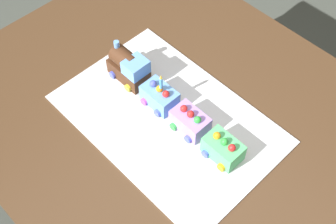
{
  "coord_description": "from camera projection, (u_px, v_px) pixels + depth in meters",
  "views": [
    {
      "loc": [
        0.44,
        -0.52,
        1.76
      ],
      "look_at": [
        -0.07,
        -0.03,
        0.77
      ],
      "focal_mm": 48.1,
      "sensor_mm": 36.0,
      "label": 1
    }
  ],
  "objects": [
    {
      "name": "cake_locomotive",
      "position": [
        129.0,
        67.0,
        1.29
      ],
      "size": [
        0.14,
        0.08,
        0.12
      ],
      "color": "#472816",
      "rests_on": "cake_board"
    },
    {
      "name": "cake_board",
      "position": [
        168.0,
        119.0,
        1.24
      ],
      "size": [
        0.6,
        0.4,
        0.0
      ],
      "primitive_type": "cube",
      "color": "silver",
      "rests_on": "dining_table"
    },
    {
      "name": "cake_car_flatbed_sky_blue",
      "position": [
        160.0,
        96.0,
        1.25
      ],
      "size": [
        0.1,
        0.08,
        0.07
      ],
      "color": "#669EEA",
      "rests_on": "cake_board"
    },
    {
      "name": "dining_table",
      "position": [
        192.0,
        148.0,
        1.31
      ],
      "size": [
        1.4,
        1.0,
        0.74
      ],
      "color": "#4C331E",
      "rests_on": "ground"
    },
    {
      "name": "birthday_candle",
      "position": [
        161.0,
        82.0,
        1.19
      ],
      "size": [
        0.01,
        0.01,
        0.05
      ],
      "color": "#4CA5E5",
      "rests_on": "cake_car_flatbed_sky_blue"
    },
    {
      "name": "cake_car_caboose_lavender",
      "position": [
        190.0,
        121.0,
        1.2
      ],
      "size": [
        0.1,
        0.08,
        0.07
      ],
      "color": "#AD84E0",
      "rests_on": "cake_board"
    },
    {
      "name": "cake_car_gondola_mint_green",
      "position": [
        223.0,
        148.0,
        1.15
      ],
      "size": [
        0.1,
        0.08,
        0.07
      ],
      "color": "#59CC7A",
      "rests_on": "cake_board"
    }
  ]
}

